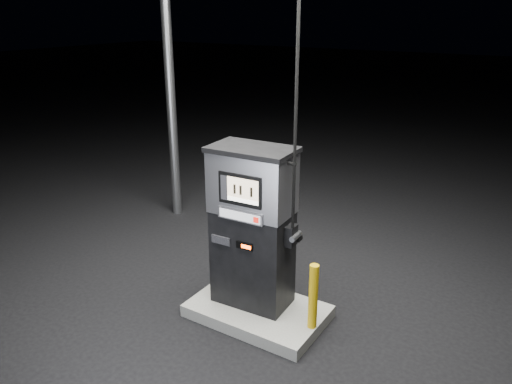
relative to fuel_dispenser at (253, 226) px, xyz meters
The scene contains 5 objects.
ground 1.16m from the fuel_dispenser, 31.31° to the right, with size 80.00×80.00×0.00m, color black.
pump_island 1.08m from the fuel_dispenser, 31.31° to the right, with size 1.60×1.00×0.15m, color slate.
fuel_dispenser is the anchor object (origin of this frame).
bollard_left 0.69m from the fuel_dispenser, behind, with size 0.13×0.13×0.94m, color #CA9C0B.
bollard_right 1.05m from the fuel_dispenser, ahead, with size 0.10×0.10×0.78m, color #CA9C0B.
Camera 1 is at (2.75, -4.39, 3.53)m, focal length 35.00 mm.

